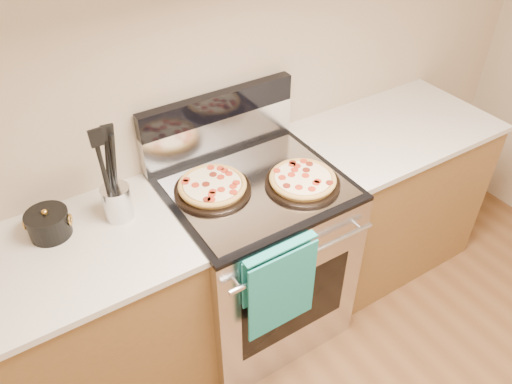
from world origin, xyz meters
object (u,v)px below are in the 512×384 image
utensil_crock (117,202)px  saucepan (49,225)px  pepperoni_pizza_back (212,187)px  pepperoni_pizza_front (303,180)px  range_body (255,259)px

utensil_crock → saucepan: size_ratio=0.92×
pepperoni_pizza_back → utensil_crock: utensil_crock is taller
pepperoni_pizza_back → utensil_crock: 0.39m
pepperoni_pizza_front → range_body: bearing=145.3°
range_body → saucepan: (-0.83, 0.17, 0.51)m
pepperoni_pizza_back → pepperoni_pizza_front: 0.39m
range_body → utensil_crock: utensil_crock is taller
range_body → saucepan: bearing=168.6°
range_body → pepperoni_pizza_front: bearing=-34.7°
pepperoni_pizza_front → utensil_crock: size_ratio=2.24×
range_body → saucepan: 0.98m
range_body → utensil_crock: 0.79m
utensil_crock → pepperoni_pizza_front: bearing=-18.3°
pepperoni_pizza_back → saucepan: saucepan is taller
pepperoni_pizza_back → saucepan: (-0.65, 0.12, 0.01)m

